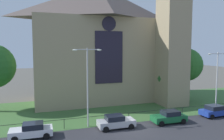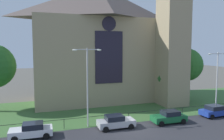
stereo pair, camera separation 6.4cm
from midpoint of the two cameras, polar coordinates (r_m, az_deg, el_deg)
The scene contains 13 objects.
ground at distance 35.31m, azimuth -1.31°, elevation -9.41°, with size 160.00×160.00×0.00m, color #56544C.
road_asphalt at distance 24.68m, azimuth 7.47°, elevation -16.04°, with size 120.00×8.00×0.01m, color #2D2D33.
grass_verge at distance 33.47m, azimuth -0.26°, elevation -10.23°, with size 120.00×20.00×0.01m, color #3D6633.
church_building at distance 39.97m, azimuth -2.09°, elevation 7.18°, with size 23.20×16.20×26.00m.
iron_railing at distance 28.43m, azimuth 4.29°, elevation -11.04°, with size 31.59×0.07×1.13m.
tree_right_far at distance 41.40m, azimuth 18.28°, elevation 1.23°, with size 5.71×5.71×9.11m.
tree_right_near at distance 38.00m, azimuth 14.63°, elevation -2.09°, with size 4.34×4.34×6.38m.
streetlamp_near at distance 25.79m, azimuth -6.18°, elevation -1.96°, with size 3.37×0.26×9.12m.
streetlamp_far at distance 34.95m, azimuth 25.10°, elevation -1.04°, with size 3.37×0.26×8.55m.
parked_car_white at distance 25.02m, azimuth -19.63°, elevation -14.20°, with size 4.26×2.14×1.51m.
parked_car_silver at distance 26.24m, azimuth 1.01°, elevation -12.96°, with size 4.23×2.09×1.51m.
parked_car_green at distance 28.86m, azimuth 14.29°, elevation -11.42°, with size 4.26×2.13×1.51m.
parked_car_blue at distance 33.56m, azimuth 24.70°, elevation -9.37°, with size 4.28×2.18×1.51m.
Camera 2 is at (-10.26, -22.57, 8.97)m, focal length 36.14 mm.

